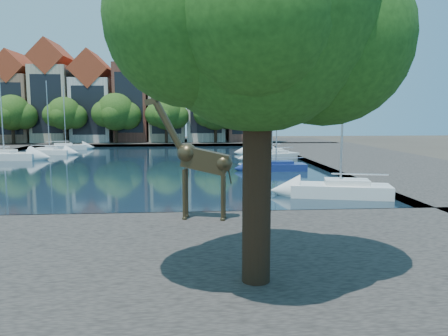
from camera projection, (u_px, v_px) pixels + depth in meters
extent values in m
plane|color=#38332B|center=(71.00, 224.00, 20.80)|extent=(160.00, 160.00, 0.00)
cube|color=black|center=(134.00, 165.00, 44.53)|extent=(38.00, 50.00, 0.08)
cube|color=#443F3B|center=(12.00, 272.00, 13.84)|extent=(50.00, 14.00, 0.50)
cube|color=#443F3B|center=(157.00, 142.00, 76.15)|extent=(60.00, 16.00, 0.50)
cube|color=#443F3B|center=(371.00, 161.00, 46.49)|extent=(14.00, 52.00, 0.50)
cylinder|color=#332114|center=(257.00, 186.00, 12.09)|extent=(0.80, 0.80, 5.50)
sphere|color=#1A4112|center=(258.00, 11.00, 11.51)|extent=(6.40, 6.40, 6.40)
sphere|color=#1A4112|center=(325.00, 39.00, 12.04)|extent=(4.80, 4.80, 4.80)
sphere|color=#1A4112|center=(192.00, 19.00, 11.01)|extent=(4.48, 4.48, 4.48)
cube|color=#88624A|center=(19.00, 109.00, 73.61)|extent=(5.39, 9.00, 11.00)
cube|color=#9C341F|center=(16.00, 68.00, 72.78)|extent=(5.44, 9.18, 5.44)
cube|color=black|center=(8.00, 109.00, 69.18)|extent=(4.40, 0.05, 8.25)
cube|color=#B5A88B|center=(55.00, 105.00, 73.99)|extent=(5.88, 9.00, 12.50)
cube|color=#9C341F|center=(53.00, 59.00, 73.05)|extent=(5.94, 9.18, 5.94)
cube|color=black|center=(46.00, 104.00, 69.56)|extent=(4.80, 0.05, 9.38)
cube|color=beige|center=(94.00, 110.00, 74.64)|extent=(6.37, 9.00, 10.50)
cube|color=#9C341F|center=(93.00, 71.00, 73.81)|extent=(6.43, 9.18, 6.43)
cube|color=black|center=(88.00, 110.00, 70.20)|extent=(5.20, 0.05, 7.88)
cube|color=brown|center=(132.00, 103.00, 75.00)|extent=(5.39, 9.00, 13.00)
cube|color=#9C341F|center=(131.00, 57.00, 74.04)|extent=(5.44, 9.18, 5.44)
cube|color=black|center=(129.00, 103.00, 70.57)|extent=(4.40, 0.05, 9.75)
cube|color=tan|center=(168.00, 108.00, 75.57)|extent=(5.88, 9.00, 11.50)
cube|color=#9C341F|center=(167.00, 66.00, 74.69)|extent=(5.94, 9.18, 5.94)
cube|color=black|center=(166.00, 107.00, 71.14)|extent=(4.80, 0.05, 8.62)
cube|color=beige|center=(205.00, 106.00, 76.05)|extent=(6.37, 9.00, 12.00)
cube|color=#9C341F|center=(205.00, 63.00, 75.13)|extent=(6.43, 9.18, 6.43)
cube|color=black|center=(206.00, 106.00, 71.62)|extent=(5.20, 0.05, 9.00)
cube|color=brown|center=(242.00, 111.00, 76.66)|extent=(5.39, 9.00, 10.50)
cube|color=#9C341F|center=(242.00, 73.00, 75.86)|extent=(5.44, 9.18, 5.44)
cube|color=black|center=(245.00, 110.00, 72.23)|extent=(4.40, 0.05, 7.88)
cylinder|color=#332114|center=(13.00, 134.00, 68.73)|extent=(0.50, 0.50, 3.20)
sphere|color=#1F4313|center=(12.00, 113.00, 68.33)|extent=(5.60, 5.60, 5.60)
sphere|color=#1F4313|center=(24.00, 116.00, 68.83)|extent=(4.20, 4.20, 4.20)
sphere|color=#1F4313|center=(1.00, 114.00, 67.84)|extent=(3.92, 3.92, 3.92)
cylinder|color=#332114|center=(65.00, 133.00, 69.37)|extent=(0.50, 0.50, 3.20)
sphere|color=#1F4313|center=(64.00, 113.00, 68.98)|extent=(5.20, 5.20, 5.20)
sphere|color=#1F4313|center=(75.00, 117.00, 69.46)|extent=(3.90, 3.90, 3.90)
sphere|color=#1F4313|center=(54.00, 115.00, 68.50)|extent=(3.64, 3.64, 3.64)
cylinder|color=#332114|center=(116.00, 133.00, 70.01)|extent=(0.50, 0.50, 3.20)
sphere|color=#1F4313|center=(116.00, 112.00, 69.58)|extent=(6.00, 6.00, 6.00)
sphere|color=#1F4313|center=(127.00, 116.00, 70.10)|extent=(4.50, 4.50, 4.50)
sphere|color=#1F4313|center=(105.00, 114.00, 69.09)|extent=(4.20, 4.20, 4.20)
cylinder|color=#332114|center=(166.00, 133.00, 70.64)|extent=(0.50, 0.50, 3.20)
sphere|color=#1F4313|center=(166.00, 113.00, 70.24)|extent=(5.40, 5.40, 5.40)
sphere|color=#1F4313|center=(176.00, 116.00, 70.74)|extent=(4.05, 4.05, 4.05)
sphere|color=#1F4313|center=(157.00, 115.00, 69.76)|extent=(3.78, 3.78, 3.78)
cylinder|color=#332114|center=(216.00, 133.00, 71.28)|extent=(0.50, 0.50, 3.20)
sphere|color=#1F4313|center=(216.00, 112.00, 70.86)|extent=(5.80, 5.80, 5.80)
sphere|color=#1F4313|center=(226.00, 116.00, 71.37)|extent=(4.35, 4.35, 4.35)
sphere|color=#1F4313|center=(206.00, 114.00, 70.38)|extent=(4.06, 4.06, 4.06)
cylinder|color=#332114|center=(264.00, 133.00, 71.91)|extent=(0.50, 0.50, 3.20)
sphere|color=#1F4313|center=(264.00, 113.00, 71.52)|extent=(5.20, 5.20, 5.20)
sphere|color=#1F4313|center=(273.00, 117.00, 72.01)|extent=(3.90, 3.90, 3.90)
sphere|color=#1F4313|center=(256.00, 115.00, 71.05)|extent=(3.64, 3.64, 3.64)
cylinder|color=#392F1C|center=(184.00, 195.00, 19.48)|extent=(0.17, 0.17, 2.27)
cylinder|color=#392F1C|center=(186.00, 193.00, 19.95)|extent=(0.17, 0.17, 2.27)
cylinder|color=#392F1C|center=(223.00, 195.00, 19.29)|extent=(0.17, 0.17, 2.27)
cylinder|color=#392F1C|center=(224.00, 193.00, 19.76)|extent=(0.17, 0.17, 2.27)
cube|color=#392F1C|center=(205.00, 161.00, 19.43)|extent=(2.27, 1.01, 1.32)
cylinder|color=#392F1C|center=(169.00, 127.00, 19.43)|extent=(1.49, 0.60, 2.34)
cube|color=#392F1C|center=(152.00, 101.00, 19.37)|extent=(0.66, 0.31, 0.36)
cube|color=silver|center=(4.00, 155.00, 48.77)|extent=(7.47, 3.12, 1.01)
cube|color=silver|center=(4.00, 152.00, 48.73)|extent=(3.32, 2.03, 0.56)
cylinder|color=#B2B2B7|center=(1.00, 111.00, 48.15)|extent=(0.13, 0.13, 9.35)
cube|color=white|center=(50.00, 151.00, 55.26)|extent=(5.53, 2.71, 0.80)
cube|color=white|center=(50.00, 149.00, 55.23)|extent=(2.50, 1.66, 0.44)
cylinder|color=#B2B2B7|center=(48.00, 115.00, 54.70)|extent=(0.11, 0.11, 8.59)
cube|color=white|center=(66.00, 147.00, 62.56)|extent=(5.89, 3.58, 0.84)
cube|color=white|center=(66.00, 145.00, 62.53)|extent=(2.74, 2.05, 0.47)
cylinder|color=#B2B2B7|center=(64.00, 116.00, 62.02)|extent=(0.11, 0.11, 8.31)
cube|color=white|center=(340.00, 189.00, 27.14)|extent=(6.40, 3.51, 1.00)
cube|color=white|center=(340.00, 183.00, 27.10)|extent=(2.93, 2.08, 0.56)
cylinder|color=#B2B2B7|center=(343.00, 93.00, 26.41)|extent=(0.13, 0.13, 11.20)
cube|color=navy|center=(276.00, 166.00, 39.62)|extent=(5.37, 1.89, 0.80)
cube|color=navy|center=(276.00, 163.00, 39.59)|extent=(2.35, 1.32, 0.45)
cylinder|color=#B2B2B7|center=(277.00, 120.00, 39.10)|extent=(0.11, 0.11, 7.98)
cube|color=silver|center=(272.00, 155.00, 49.41)|extent=(6.50, 4.31, 0.88)
cube|color=silver|center=(272.00, 153.00, 49.38)|extent=(3.06, 2.41, 0.49)
cylinder|color=#B2B2B7|center=(272.00, 119.00, 48.90)|extent=(0.12, 0.12, 7.81)
cube|color=white|center=(263.00, 151.00, 55.70)|extent=(5.13, 1.82, 0.89)
cube|color=white|center=(263.00, 148.00, 55.67)|extent=(2.25, 1.27, 0.50)
cylinder|color=#B2B2B7|center=(263.00, 122.00, 55.25)|extent=(0.12, 0.12, 6.79)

